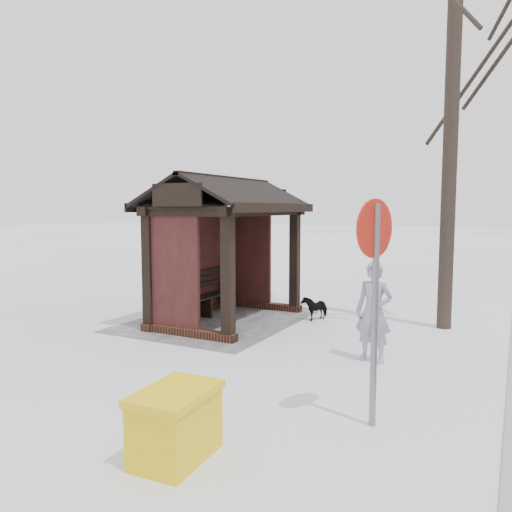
# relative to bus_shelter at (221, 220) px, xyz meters

# --- Properties ---
(ground) EXTENTS (120.00, 120.00, 0.00)m
(ground) POSITION_rel_bus_shelter_xyz_m (0.00, 0.16, -2.17)
(ground) COLOR white
(ground) RESTS_ON ground
(trampled_patch) EXTENTS (4.20, 3.20, 0.02)m
(trampled_patch) POSITION_rel_bus_shelter_xyz_m (0.00, -0.04, -2.16)
(trampled_patch) COLOR #97979D
(trampled_patch) RESTS_ON ground
(bus_shelter) EXTENTS (3.60, 2.40, 3.09)m
(bus_shelter) POSITION_rel_bus_shelter_xyz_m (0.00, 0.00, 0.00)
(bus_shelter) COLOR #3D2016
(bus_shelter) RESTS_ON ground
(tree_near) EXTENTS (3.42, 3.42, 9.03)m
(tree_near) POSITION_rel_bus_shelter_xyz_m (-1.50, 4.36, 3.99)
(tree_near) COLOR black
(tree_near) RESTS_ON ground
(pedestrian) EXTENTS (0.43, 0.61, 1.59)m
(pedestrian) POSITION_rel_bus_shelter_xyz_m (1.39, 3.66, -1.37)
(pedestrian) COLOR #9088A0
(pedestrian) RESTS_ON ground
(dog) EXTENTS (0.68, 0.50, 0.53)m
(dog) POSITION_rel_bus_shelter_xyz_m (-1.00, 1.76, -1.90)
(dog) COLOR black
(dog) RESTS_ON ground
(grit_bin) EXTENTS (0.93, 0.67, 0.69)m
(grit_bin) POSITION_rel_bus_shelter_xyz_m (5.34, 2.78, -1.82)
(grit_bin) COLOR yellow
(grit_bin) RESTS_ON ground
(road_sign) EXTENTS (0.62, 0.24, 2.52)m
(road_sign) POSITION_rel_bus_shelter_xyz_m (3.72, 4.25, -0.36)
(road_sign) COLOR slate
(road_sign) RESTS_ON ground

